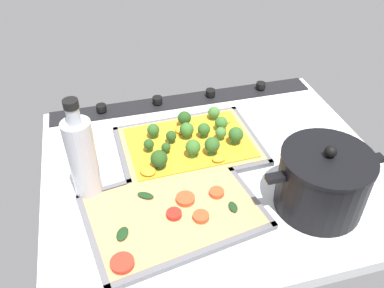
% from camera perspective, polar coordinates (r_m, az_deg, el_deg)
% --- Properties ---
extents(ground_plane, '(0.80, 0.67, 0.03)m').
position_cam_1_polar(ground_plane, '(0.97, 3.23, -3.89)').
color(ground_plane, silver).
extents(stove_control_panel, '(0.76, 0.07, 0.03)m').
position_cam_1_polar(stove_control_panel, '(1.19, -1.09, 6.31)').
color(stove_control_panel, black).
rests_on(stove_control_panel, ground_plane).
extents(baking_tray_front, '(0.35, 0.26, 0.01)m').
position_cam_1_polar(baking_tray_front, '(1.01, -0.40, -0.37)').
color(baking_tray_front, slate).
rests_on(baking_tray_front, ground_plane).
extents(broccoli_pizza, '(0.33, 0.24, 0.06)m').
position_cam_1_polar(broccoli_pizza, '(1.00, -0.21, 0.38)').
color(broccoli_pizza, tan).
rests_on(broccoli_pizza, baking_tray_front).
extents(baking_tray_back, '(0.39, 0.30, 0.01)m').
position_cam_1_polar(baking_tray_back, '(0.85, -2.67, -9.74)').
color(baking_tray_back, slate).
rests_on(baking_tray_back, ground_plane).
extents(veggie_pizza_back, '(0.36, 0.27, 0.02)m').
position_cam_1_polar(veggie_pizza_back, '(0.84, -2.69, -9.59)').
color(veggie_pizza_back, tan).
rests_on(veggie_pizza_back, baking_tray_back).
extents(cooking_pot, '(0.25, 0.19, 0.16)m').
position_cam_1_polar(cooking_pot, '(0.86, 18.00, -5.03)').
color(cooking_pot, black).
rests_on(cooking_pot, ground_plane).
extents(oil_bottle, '(0.06, 0.06, 0.24)m').
position_cam_1_polar(oil_bottle, '(0.85, -15.22, -1.97)').
color(oil_bottle, '#B7BCC6').
rests_on(oil_bottle, ground_plane).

